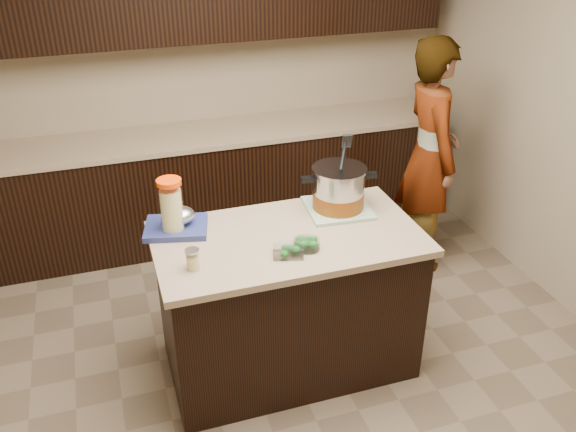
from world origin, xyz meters
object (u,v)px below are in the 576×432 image
at_px(stock_pot, 339,191).
at_px(lemonade_pitcher, 172,209).
at_px(island, 288,302).
at_px(person, 429,156).

bearing_deg(stock_pot, lemonade_pitcher, -172.32).
height_order(island, stock_pot, stock_pot).
relative_size(lemonade_pitcher, person, 0.19).
distance_m(stock_pot, person, 1.16).
distance_m(lemonade_pitcher, person, 2.03).
bearing_deg(lemonade_pitcher, stock_pot, -1.10).
bearing_deg(stock_pot, island, -143.78).
xyz_separation_m(stock_pot, person, (0.97, 0.63, -0.17)).
bearing_deg(lemonade_pitcher, island, -19.74).
distance_m(island, stock_pot, 0.71).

